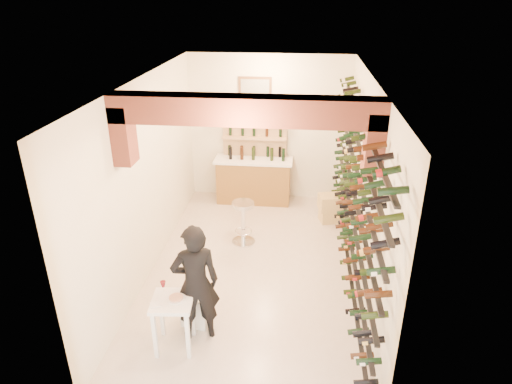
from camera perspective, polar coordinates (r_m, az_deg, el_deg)
ground at (r=7.90m, az=-0.23°, el=-9.52°), size 6.00×6.00×0.00m
room_shell at (r=6.65m, az=-0.51°, el=5.47°), size 3.52×6.02×3.21m
wine_rack at (r=7.16m, az=12.03°, el=0.28°), size 0.32×5.70×2.56m
back_counter at (r=10.00m, az=-0.30°, el=1.63°), size 1.70×0.62×1.29m
back_shelving at (r=9.99m, az=-0.16°, el=5.53°), size 1.40×0.31×2.73m
tasting_table at (r=6.12m, az=-10.53°, el=-14.30°), size 0.57×0.57×0.92m
white_stool at (r=6.71m, az=-7.47°, el=-14.34°), size 0.43×0.43×0.47m
person at (r=6.09m, az=-7.68°, el=-11.45°), size 0.74×0.60×1.73m
chrome_barstool at (r=8.37m, az=-1.64°, el=-3.53°), size 0.44×0.44×0.84m
crate_lower at (r=9.42m, az=9.51°, el=-2.89°), size 0.53×0.43×0.28m
crate_upper at (r=9.29m, az=9.64°, el=-1.28°), size 0.60×0.47×0.31m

